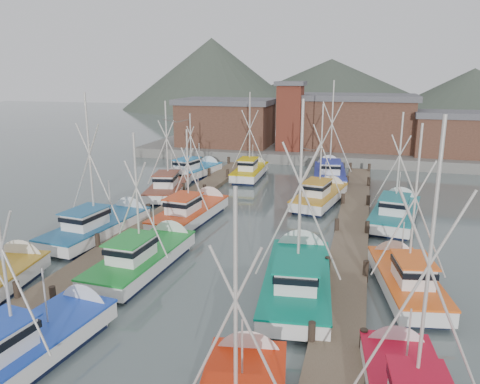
% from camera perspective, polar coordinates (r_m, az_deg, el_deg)
% --- Properties ---
extents(ground, '(260.00, 260.00, 0.00)m').
position_cam_1_polar(ground, '(29.02, -1.07, -7.49)').
color(ground, '#485655').
rests_on(ground, ground).
extents(dock_left, '(2.30, 46.00, 1.50)m').
position_cam_1_polar(dock_left, '(34.92, -10.27, -3.54)').
color(dock_left, brown).
rests_on(dock_left, ground).
extents(dock_right, '(2.30, 46.00, 1.50)m').
position_cam_1_polar(dock_right, '(31.70, 13.35, -5.56)').
color(dock_right, brown).
rests_on(dock_right, ground).
extents(quay, '(44.00, 16.00, 1.20)m').
position_cam_1_polar(quay, '(64.11, 8.35, 5.05)').
color(quay, slate).
rests_on(quay, ground).
extents(shed_left, '(12.72, 8.48, 6.20)m').
position_cam_1_polar(shed_left, '(63.95, -1.69, 8.55)').
color(shed_left, brown).
rests_on(shed_left, quay).
extents(shed_center, '(14.84, 9.54, 6.90)m').
position_cam_1_polar(shed_center, '(63.14, 13.95, 8.39)').
color(shed_center, brown).
rests_on(shed_center, quay).
extents(shed_right, '(8.48, 6.36, 5.20)m').
position_cam_1_polar(shed_right, '(60.95, 24.25, 6.54)').
color(shed_right, brown).
rests_on(shed_right, quay).
extents(lookout_tower, '(3.60, 3.60, 8.50)m').
position_cam_1_polar(lookout_tower, '(59.84, 6.11, 9.25)').
color(lookout_tower, maroon).
rests_on(lookout_tower, quay).
extents(distant_hills, '(175.00, 140.00, 42.00)m').
position_cam_1_polar(distant_hills, '(150.20, 7.64, 10.11)').
color(distant_hills, '#3F483C').
rests_on(distant_hills, ground).
extents(boat_0, '(3.72, 9.09, 8.58)m').
position_cam_1_polar(boat_0, '(20.49, -24.19, -16.64)').
color(boat_0, black).
rests_on(boat_0, ground).
extents(boat_4, '(3.47, 9.12, 8.56)m').
position_cam_1_polar(boat_4, '(27.34, -11.30, -7.66)').
color(boat_4, black).
rests_on(boat_4, ground).
extents(boat_5, '(4.24, 10.28, 10.59)m').
position_cam_1_polar(boat_5, '(24.43, 7.07, -10.22)').
color(boat_5, black).
rests_on(boat_5, ground).
extents(boat_6, '(4.22, 9.55, 10.44)m').
position_cam_1_polar(boat_6, '(33.30, -16.45, -3.93)').
color(boat_6, black).
rests_on(boat_6, ground).
extents(boat_7, '(3.85, 8.29, 9.19)m').
position_cam_1_polar(boat_7, '(25.55, 19.36, -9.83)').
color(boat_7, black).
rests_on(boat_7, ground).
extents(boat_8, '(3.52, 9.27, 7.71)m').
position_cam_1_polar(boat_8, '(35.34, -5.74, -2.37)').
color(boat_8, black).
rests_on(boat_8, ground).
extents(boat_9, '(4.23, 9.11, 9.13)m').
position_cam_1_polar(boat_9, '(40.27, 9.91, -0.41)').
color(boat_9, black).
rests_on(boat_9, ground).
extents(boat_10, '(4.50, 9.35, 9.21)m').
position_cam_1_polar(boat_10, '(43.28, -8.52, 0.68)').
color(boat_10, black).
rests_on(boat_10, ground).
extents(boat_11, '(4.20, 9.47, 8.94)m').
position_cam_1_polar(boat_11, '(36.91, 18.46, -2.31)').
color(boat_11, black).
rests_on(boat_11, ground).
extents(boat_12, '(3.76, 8.37, 9.57)m').
position_cam_1_polar(boat_12, '(49.59, 1.33, 2.58)').
color(boat_12, black).
rests_on(boat_12, ground).
extents(boat_13, '(4.36, 10.07, 10.99)m').
position_cam_1_polar(boat_13, '(49.35, 10.85, 2.28)').
color(boat_13, black).
rests_on(boat_13, ground).
extents(boat_14, '(4.28, 9.14, 7.50)m').
position_cam_1_polar(boat_14, '(49.79, -5.53, 2.56)').
color(boat_14, black).
rests_on(boat_14, ground).
extents(gull_near, '(1.54, 0.66, 0.24)m').
position_cam_1_polar(gull_near, '(26.99, -7.85, 8.55)').
color(gull_near, gray).
rests_on(gull_near, ground).
extents(gull_far, '(1.55, 0.63, 0.24)m').
position_cam_1_polar(gull_far, '(32.51, 8.77, 5.15)').
color(gull_far, gray).
rests_on(gull_far, ground).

